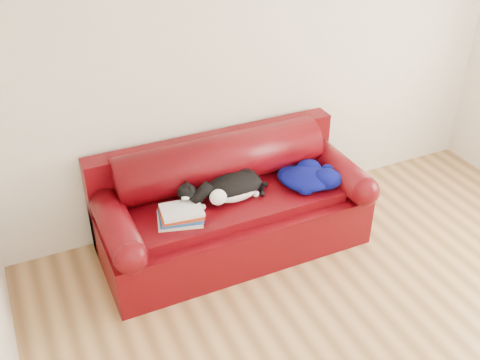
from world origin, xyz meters
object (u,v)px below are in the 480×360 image
object	(u,v)px
sofa_base	(233,222)
cat	(233,188)
blanket	(309,177)
book_stack	(181,215)

from	to	relation	value
sofa_base	cat	bearing A→B (deg)	-102.39
cat	blanket	distance (m)	0.64
blanket	cat	bearing A→B (deg)	173.97
book_stack	cat	bearing A→B (deg)	11.99
sofa_base	book_stack	xyz separation A→B (m)	(-0.47, -0.14, 0.31)
sofa_base	cat	world-z (taller)	cat
sofa_base	cat	size ratio (longest dim) A/B	3.05
blanket	book_stack	bearing A→B (deg)	-178.33
cat	book_stack	bearing A→B (deg)	172.51
sofa_base	book_stack	world-z (taller)	book_stack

